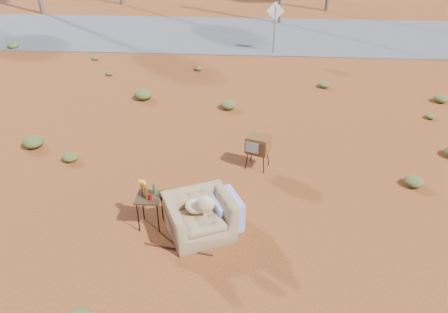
{
  "coord_description": "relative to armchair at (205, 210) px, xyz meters",
  "views": [
    {
      "loc": [
        0.68,
        -6.97,
        5.75
      ],
      "look_at": [
        0.08,
        1.48,
        0.8
      ],
      "focal_mm": 35.0,
      "sensor_mm": 36.0,
      "label": 1
    }
  ],
  "objects": [
    {
      "name": "side_table",
      "position": [
        -1.15,
        0.13,
        0.23
      ],
      "size": [
        0.5,
        0.5,
        1.01
      ],
      "rotation": [
        0.0,
        0.0,
        -0.0
      ],
      "color": "#332312",
      "rests_on": "ground"
    },
    {
      "name": "road_sign",
      "position": [
        1.68,
        12.16,
        0.99
      ],
      "size": [
        0.78,
        0.06,
        2.19
      ],
      "color": "brown",
      "rests_on": "ground"
    },
    {
      "name": "tv_unit",
      "position": [
        1.03,
        2.52,
        0.13
      ],
      "size": [
        0.65,
        0.59,
        0.87
      ],
      "rotation": [
        0.0,
        0.0,
        -0.34
      ],
      "color": "black",
      "rests_on": "ground"
    },
    {
      "name": "rusty_bar",
      "position": [
        -0.45,
        -0.59,
        -0.5
      ],
      "size": [
        1.36,
        0.27,
        0.04
      ],
      "primitive_type": "cylinder",
      "rotation": [
        0.0,
        1.57,
        -0.17
      ],
      "color": "#4B2014",
      "rests_on": "ground"
    },
    {
      "name": "armchair",
      "position": [
        0.0,
        0.0,
        0.0
      ],
      "size": [
        1.64,
        1.48,
        1.11
      ],
      "rotation": [
        0.0,
        0.0,
        0.44
      ],
      "color": "olive",
      "rests_on": "ground"
    },
    {
      "name": "scrub_patch",
      "position": [
        -0.64,
        4.57,
        -0.38
      ],
      "size": [
        17.49,
        8.07,
        0.33
      ],
      "color": "#4F5425",
      "rests_on": "ground"
    },
    {
      "name": "ground",
      "position": [
        0.18,
        0.16,
        -0.52
      ],
      "size": [
        140.0,
        140.0,
        0.0
      ],
      "primitive_type": "plane",
      "color": "brown",
      "rests_on": "ground"
    },
    {
      "name": "highway",
      "position": [
        0.18,
        15.16,
        -0.5
      ],
      "size": [
        140.0,
        7.0,
        0.04
      ],
      "primitive_type": "cube",
      "color": "#565659",
      "rests_on": "ground"
    }
  ]
}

